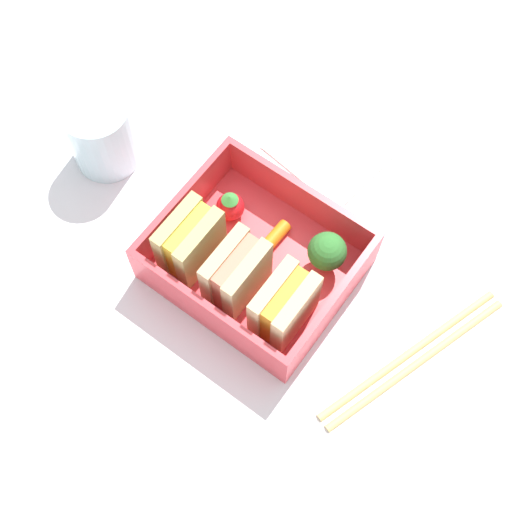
{
  "coord_description": "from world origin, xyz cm",
  "views": [
    {
      "loc": [
        -15.08,
        20.51,
        59.1
      ],
      "look_at": [
        0.0,
        0.0,
        2.7
      ],
      "focal_mm": 50.0,
      "sensor_mm": 36.0,
      "label": 1
    }
  ],
  "objects_px": {
    "sandwich_left": "(284,306)",
    "drinking_glass": "(101,134)",
    "carrot_stick_far_left": "(277,240)",
    "folded_napkin": "(330,149)",
    "chopstick_pair": "(413,358)",
    "sandwich_center_left": "(236,273)",
    "sandwich_center": "(190,241)",
    "broccoli_floret": "(327,252)",
    "strawberry_far_left": "(230,206)"
  },
  "relations": [
    {
      "from": "broccoli_floret",
      "to": "chopstick_pair",
      "type": "height_order",
      "value": "broccoli_floret"
    },
    {
      "from": "sandwich_left",
      "to": "broccoli_floret",
      "type": "xyz_separation_m",
      "value": [
        -0.0,
        -0.06,
        -0.0
      ]
    },
    {
      "from": "sandwich_left",
      "to": "drinking_glass",
      "type": "distance_m",
      "value": 0.24
    },
    {
      "from": "sandwich_left",
      "to": "carrot_stick_far_left",
      "type": "bearing_deg",
      "value": -50.13
    },
    {
      "from": "sandwich_left",
      "to": "sandwich_center_left",
      "type": "relative_size",
      "value": 1.0
    },
    {
      "from": "chopstick_pair",
      "to": "drinking_glass",
      "type": "distance_m",
      "value": 0.35
    },
    {
      "from": "sandwich_left",
      "to": "sandwich_center_left",
      "type": "distance_m",
      "value": 0.05
    },
    {
      "from": "sandwich_center_left",
      "to": "folded_napkin",
      "type": "relative_size",
      "value": 0.6
    },
    {
      "from": "sandwich_center",
      "to": "folded_napkin",
      "type": "distance_m",
      "value": 0.18
    },
    {
      "from": "chopstick_pair",
      "to": "drinking_glass",
      "type": "bearing_deg",
      "value": -0.08
    },
    {
      "from": "sandwich_center",
      "to": "folded_napkin",
      "type": "height_order",
      "value": "sandwich_center"
    },
    {
      "from": "sandwich_center",
      "to": "sandwich_center_left",
      "type": "bearing_deg",
      "value": 180.0
    },
    {
      "from": "folded_napkin",
      "to": "sandwich_center_left",
      "type": "bearing_deg",
      "value": 95.48
    },
    {
      "from": "drinking_glass",
      "to": "folded_napkin",
      "type": "xyz_separation_m",
      "value": [
        -0.17,
        -0.13,
        -0.04
      ]
    },
    {
      "from": "broccoli_floret",
      "to": "carrot_stick_far_left",
      "type": "xyz_separation_m",
      "value": [
        0.05,
        0.01,
        -0.02
      ]
    },
    {
      "from": "sandwich_center",
      "to": "strawberry_far_left",
      "type": "xyz_separation_m",
      "value": [
        -0.0,
        -0.05,
        -0.02
      ]
    },
    {
      "from": "carrot_stick_far_left",
      "to": "folded_napkin",
      "type": "xyz_separation_m",
      "value": [
        0.02,
        -0.12,
        -0.02
      ]
    },
    {
      "from": "sandwich_left",
      "to": "drinking_glass",
      "type": "height_order",
      "value": "drinking_glass"
    },
    {
      "from": "carrot_stick_far_left",
      "to": "sandwich_center_left",
      "type": "bearing_deg",
      "value": 86.31
    },
    {
      "from": "sandwich_center_left",
      "to": "carrot_stick_far_left",
      "type": "distance_m",
      "value": 0.06
    },
    {
      "from": "sandwich_center",
      "to": "broccoli_floret",
      "type": "height_order",
      "value": "sandwich_center"
    },
    {
      "from": "chopstick_pair",
      "to": "sandwich_center",
      "type": "bearing_deg",
      "value": 10.65
    },
    {
      "from": "sandwich_center_left",
      "to": "sandwich_left",
      "type": "bearing_deg",
      "value": 180.0
    },
    {
      "from": "chopstick_pair",
      "to": "folded_napkin",
      "type": "height_order",
      "value": "chopstick_pair"
    },
    {
      "from": "carrot_stick_far_left",
      "to": "folded_napkin",
      "type": "height_order",
      "value": "carrot_stick_far_left"
    },
    {
      "from": "strawberry_far_left",
      "to": "sandwich_center",
      "type": "bearing_deg",
      "value": 88.81
    },
    {
      "from": "broccoli_floret",
      "to": "folded_napkin",
      "type": "height_order",
      "value": "broccoli_floret"
    },
    {
      "from": "chopstick_pair",
      "to": "carrot_stick_far_left",
      "type": "bearing_deg",
      "value": -5.8
    },
    {
      "from": "sandwich_center",
      "to": "chopstick_pair",
      "type": "xyz_separation_m",
      "value": [
        -0.21,
        -0.04,
        -0.04
      ]
    },
    {
      "from": "sandwich_left",
      "to": "sandwich_center",
      "type": "xyz_separation_m",
      "value": [
        0.1,
        0.0,
        0.0
      ]
    },
    {
      "from": "carrot_stick_far_left",
      "to": "drinking_glass",
      "type": "bearing_deg",
      "value": 4.58
    },
    {
      "from": "sandwich_left",
      "to": "sandwich_center_left",
      "type": "bearing_deg",
      "value": 0.0
    },
    {
      "from": "sandwich_left",
      "to": "strawberry_far_left",
      "type": "bearing_deg",
      "value": -29.15
    },
    {
      "from": "broccoli_floret",
      "to": "folded_napkin",
      "type": "distance_m",
      "value": 0.13
    },
    {
      "from": "sandwich_center_left",
      "to": "broccoli_floret",
      "type": "xyz_separation_m",
      "value": [
        -0.05,
        -0.06,
        -0.0
      ]
    },
    {
      "from": "sandwich_center_left",
      "to": "folded_napkin",
      "type": "distance_m",
      "value": 0.18
    },
    {
      "from": "sandwich_center_left",
      "to": "drinking_glass",
      "type": "distance_m",
      "value": 0.19
    },
    {
      "from": "sandwich_center_left",
      "to": "carrot_stick_far_left",
      "type": "xyz_separation_m",
      "value": [
        -0.0,
        -0.05,
        -0.02
      ]
    },
    {
      "from": "carrot_stick_far_left",
      "to": "strawberry_far_left",
      "type": "distance_m",
      "value": 0.05
    },
    {
      "from": "sandwich_center_left",
      "to": "drinking_glass",
      "type": "height_order",
      "value": "drinking_glass"
    },
    {
      "from": "carrot_stick_far_left",
      "to": "chopstick_pair",
      "type": "distance_m",
      "value": 0.16
    },
    {
      "from": "strawberry_far_left",
      "to": "drinking_glass",
      "type": "xyz_separation_m",
      "value": [
        0.14,
        0.01,
        0.01
      ]
    },
    {
      "from": "sandwich_left",
      "to": "chopstick_pair",
      "type": "xyz_separation_m",
      "value": [
        -0.11,
        -0.04,
        -0.04
      ]
    },
    {
      "from": "sandwich_left",
      "to": "folded_napkin",
      "type": "distance_m",
      "value": 0.19
    },
    {
      "from": "strawberry_far_left",
      "to": "chopstick_pair",
      "type": "height_order",
      "value": "strawberry_far_left"
    },
    {
      "from": "sandwich_center_left",
      "to": "strawberry_far_left",
      "type": "bearing_deg",
      "value": -48.46
    },
    {
      "from": "strawberry_far_left",
      "to": "chopstick_pair",
      "type": "relative_size",
      "value": 0.17
    },
    {
      "from": "chopstick_pair",
      "to": "sandwich_left",
      "type": "bearing_deg",
      "value": 19.7
    },
    {
      "from": "drinking_glass",
      "to": "chopstick_pair",
      "type": "bearing_deg",
      "value": 179.92
    },
    {
      "from": "chopstick_pair",
      "to": "folded_napkin",
      "type": "distance_m",
      "value": 0.22
    }
  ]
}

